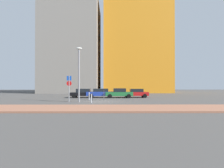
{
  "coord_description": "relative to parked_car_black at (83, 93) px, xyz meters",
  "views": [
    {
      "loc": [
        1.34,
        -21.69,
        2.02
      ],
      "look_at": [
        1.48,
        2.66,
        2.2
      ],
      "focal_mm": 27.78,
      "sensor_mm": 36.0,
      "label": 1
    }
  ],
  "objects": [
    {
      "name": "building_colorful_midrise",
      "position": [
        11.66,
        22.29,
        12.39
      ],
      "size": [
        18.1,
        13.81,
        26.32
      ],
      "primitive_type": "cube",
      "color": "orange",
      "rests_on": "ground"
    },
    {
      "name": "parked_car_red",
      "position": [
        8.59,
        0.38,
        -0.01
      ],
      "size": [
        4.2,
        2.06,
        1.43
      ],
      "color": "red",
      "rests_on": "ground"
    },
    {
      "name": "sidewalk_brick",
      "position": [
        3.18,
        -13.54,
        -0.69
      ],
      "size": [
        40.0,
        4.37,
        0.14
      ],
      "primitive_type": "cube",
      "color": "#9E664C",
      "rests_on": "ground"
    },
    {
      "name": "traffic_bollard_far",
      "position": [
        2.06,
        -5.7,
        -0.28
      ],
      "size": [
        0.12,
        0.12,
        0.98
      ],
      "primitive_type": "cylinder",
      "color": "black",
      "rests_on": "ground"
    },
    {
      "name": "parking_sign_post",
      "position": [
        -0.55,
        -7.31,
        1.24
      ],
      "size": [
        0.6,
        0.1,
        3.17
      ],
      "color": "gray",
      "rests_on": "ground"
    },
    {
      "name": "traffic_bollard_near",
      "position": [
        1.46,
        -4.0,
        -0.24
      ],
      "size": [
        0.13,
        0.13,
        1.05
      ],
      "primitive_type": "cylinder",
      "color": "#B7B7BC",
      "rests_on": "ground"
    },
    {
      "name": "parked_car_black",
      "position": [
        0.0,
        0.0,
        0.0
      ],
      "size": [
        4.11,
        2.11,
        1.45
      ],
      "color": "black",
      "rests_on": "ground"
    },
    {
      "name": "parking_meter",
      "position": [
        3.56,
        -4.76,
        0.15
      ],
      "size": [
        0.18,
        0.14,
        1.42
      ],
      "color": "#4C4C51",
      "rests_on": "ground"
    },
    {
      "name": "parked_car_blue",
      "position": [
        2.77,
        0.0,
        0.02
      ],
      "size": [
        4.48,
        2.12,
        1.47
      ],
      "color": "#1E389E",
      "rests_on": "ground"
    },
    {
      "name": "ground_plane",
      "position": [
        3.18,
        -6.54,
        -0.76
      ],
      "size": [
        120.0,
        120.0,
        0.0
      ],
      "primitive_type": "plane",
      "color": "#4C4947"
    },
    {
      "name": "traffic_bollard_mid",
      "position": [
        2.26,
        -8.32,
        -0.26
      ],
      "size": [
        0.13,
        0.13,
        1.01
      ],
      "primitive_type": "cylinder",
      "color": "#B7B7BC",
      "rests_on": "ground"
    },
    {
      "name": "street_lamp",
      "position": [
        0.66,
        -7.42,
        3.15
      ],
      "size": [
        0.7,
        0.36,
        6.6
      ],
      "color": "gray",
      "rests_on": "ground"
    },
    {
      "name": "parked_car_green",
      "position": [
        5.84,
        -0.22,
        0.01
      ],
      "size": [
        4.37,
        2.1,
        1.52
      ],
      "color": "#237238",
      "rests_on": "ground"
    },
    {
      "name": "building_under_construction",
      "position": [
        -6.26,
        20.8,
        12.0
      ],
      "size": [
        14.75,
        15.37,
        25.53
      ],
      "primitive_type": "cube",
      "color": "gray",
      "rests_on": "ground"
    }
  ]
}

